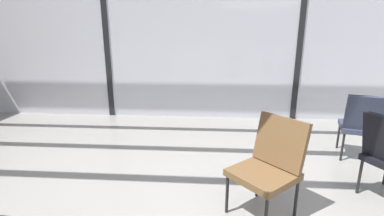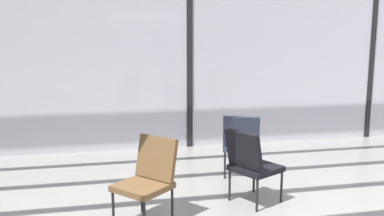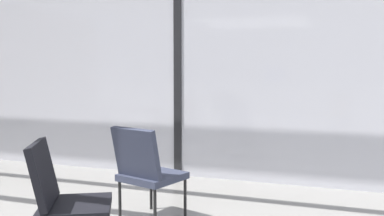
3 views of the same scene
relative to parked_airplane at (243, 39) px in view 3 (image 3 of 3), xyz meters
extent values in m
cube|color=silver|center=(0.07, -4.04, -0.42)|extent=(14.00, 0.08, 3.25)
cube|color=black|center=(0.07, -4.04, -0.42)|extent=(0.10, 0.12, 3.25)
ellipsoid|color=#B2BCD6|center=(0.30, 0.00, 0.00)|extent=(11.51, 4.09, 4.09)
sphere|color=gray|center=(-5.00, 0.00, 0.00)|extent=(2.25, 2.25, 2.25)
sphere|color=black|center=(-2.87, -1.88, 0.31)|extent=(0.28, 0.28, 0.28)
sphere|color=black|center=(-1.97, -1.88, 0.31)|extent=(0.28, 0.28, 0.28)
sphere|color=black|center=(-1.07, -1.88, 0.31)|extent=(0.28, 0.28, 0.28)
sphere|color=black|center=(-0.17, -1.88, 0.31)|extent=(0.28, 0.28, 0.28)
sphere|color=black|center=(0.73, -1.88, 0.31)|extent=(0.28, 0.28, 0.28)
sphere|color=black|center=(1.63, -1.88, 0.31)|extent=(0.28, 0.28, 0.28)
cube|color=black|center=(0.31, -6.68, -1.64)|extent=(0.65, 0.65, 0.06)
cube|color=black|center=(0.12, -6.78, -1.39)|extent=(0.35, 0.49, 0.44)
cube|color=#33384C|center=(0.45, -5.70, -1.64)|extent=(0.60, 0.60, 0.06)
cube|color=#33384C|center=(0.39, -5.91, -1.39)|extent=(0.50, 0.27, 0.44)
cylinder|color=black|center=(0.72, -5.56, -1.86)|extent=(0.03, 0.03, 0.37)
cylinder|color=black|center=(0.31, -5.44, -1.86)|extent=(0.03, 0.03, 0.37)
cylinder|color=black|center=(0.59, -5.96, -1.86)|extent=(0.03, 0.03, 0.37)
cylinder|color=black|center=(0.19, -5.84, -1.86)|extent=(0.03, 0.03, 0.37)
camera|label=1|loc=(-1.47, -9.15, -0.47)|focal=25.53mm
camera|label=2|loc=(-1.35, -10.93, -0.20)|focal=38.23mm
camera|label=3|loc=(2.04, -9.15, -0.69)|focal=39.72mm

